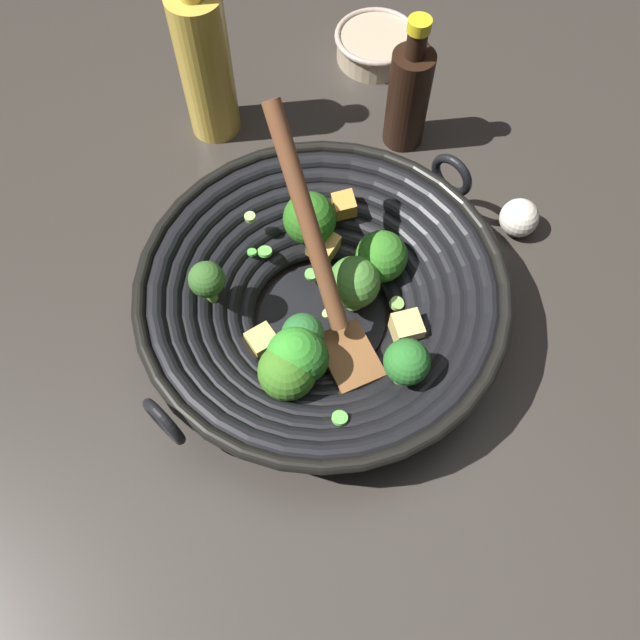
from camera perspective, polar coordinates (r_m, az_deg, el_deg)
The scene contains 6 objects.
ground_plane at distance 0.73m, azimuth 0.18°, elevation -0.13°, with size 4.00×4.00×0.00m, color #332D28.
wok at distance 0.68m, azimuth 0.21°, elevation 1.91°, with size 0.38×0.42×0.23m.
soy_sauce_bottle at distance 0.84m, azimuth 7.72°, elevation 18.81°, with size 0.05×0.05×0.18m.
cooking_oil_bottle at distance 0.84m, azimuth -10.01°, elevation 21.23°, with size 0.06×0.06×0.25m.
prep_bowl at distance 0.99m, azimuth 4.89°, elevation 22.78°, with size 0.12×0.12×0.04m.
garlic_bulb at distance 0.81m, azimuth 16.96°, elevation 8.51°, with size 0.05×0.05×0.05m, color silver.
Camera 1 is at (-0.24, 0.24, 0.64)m, focal length 36.72 mm.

